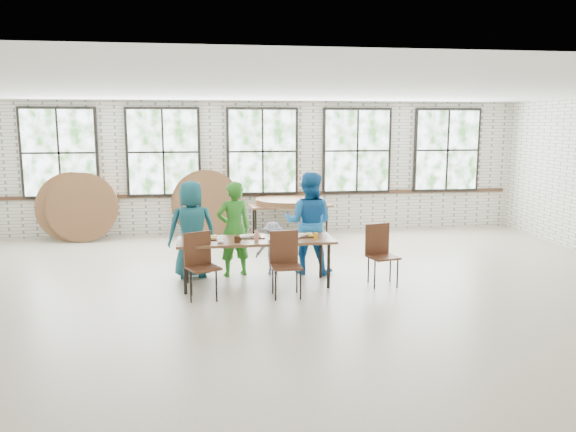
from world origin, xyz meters
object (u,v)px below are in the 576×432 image
Objects in this scene: chair_near_left at (200,259)px; storage_table at (290,207)px; chair_near_right at (285,258)px; dining_table at (256,242)px.

storage_table is (1.91, 4.12, 0.13)m from chair_near_left.
chair_near_right is at bearing -104.82° from storage_table.
storage_table is at bearing 40.24° from chair_near_left.
storage_table is (1.06, 3.65, -0.00)m from dining_table.
chair_near_left is 4.54m from storage_table.
chair_near_left is 0.51× the size of storage_table.
chair_near_right is at bearing -28.37° from chair_near_left.
dining_table is 0.98m from chair_near_left.
chair_near_left is 1.23m from chair_near_right.
dining_table is 1.29× the size of storage_table.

